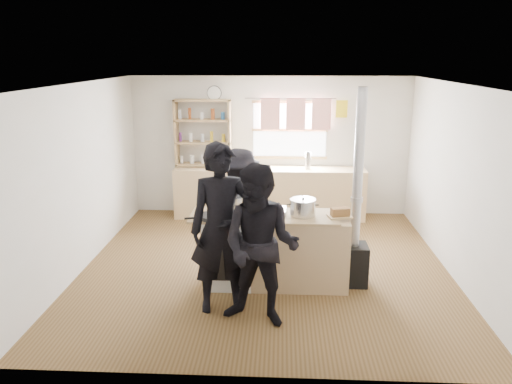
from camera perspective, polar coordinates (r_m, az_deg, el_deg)
ground at (r=7.07m, az=1.07°, el=-8.47°), size 5.00×5.00×0.01m
back_counter at (r=9.01m, az=1.55°, el=-0.08°), size 3.40×0.55×0.90m
shelving_unit at (r=9.01m, az=-6.09°, el=6.76°), size 1.00×0.28×1.20m
thermos at (r=8.88m, az=5.95°, el=3.58°), size 0.10×0.10×0.29m
cooking_island at (r=6.37m, az=2.24°, el=-6.61°), size 1.97×0.64×0.93m
skillet_greens at (r=6.10m, az=-4.91°, el=-2.77°), size 0.42×0.42×0.05m
roast_tray at (r=6.26m, az=1.90°, el=-2.15°), size 0.35×0.30×0.07m
stockpot_stove at (r=6.42m, az=-2.51°, el=-1.27°), size 0.23×0.23×0.19m
stockpot_counter at (r=6.18m, az=5.38°, el=-1.76°), size 0.32×0.32×0.24m
bread_board at (r=6.19m, az=9.57°, el=-2.42°), size 0.32×0.26×0.12m
flue_heater at (r=6.43m, az=11.20°, el=-5.01°), size 0.35×0.35×2.50m
person_near_left at (r=5.60m, az=-3.94°, el=-4.24°), size 0.79×0.59×1.95m
person_near_right at (r=5.32m, az=0.54°, el=-6.26°), size 1.02×0.89×1.78m
person_far at (r=7.07m, az=-1.84°, el=-1.45°), size 1.18×0.91×1.61m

